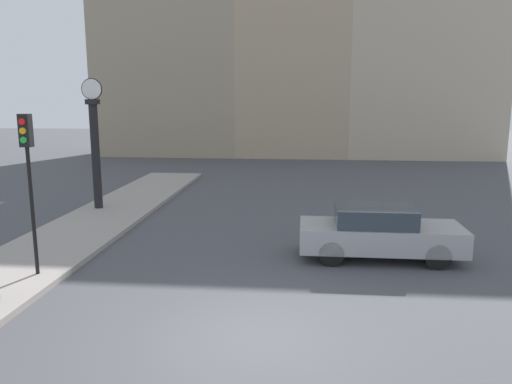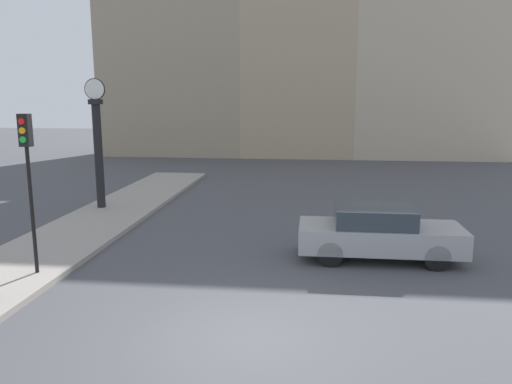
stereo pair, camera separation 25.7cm
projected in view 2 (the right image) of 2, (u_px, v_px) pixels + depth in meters
ground_plane at (244, 341)px, 9.05m from camera, size 120.00×120.00×0.00m
sidewalk_corner at (105, 218)px, 18.07m from camera, size 2.90×21.04×0.15m
building_row at (319, 39)px, 36.33m from camera, size 29.54×5.00×18.93m
sedan_car at (378, 233)px, 13.54m from camera, size 4.37×1.73×1.46m
traffic_light_near at (28, 161)px, 11.69m from camera, size 0.26×0.24×3.84m
street_clock at (98, 145)px, 19.03m from camera, size 0.80×0.41×4.92m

